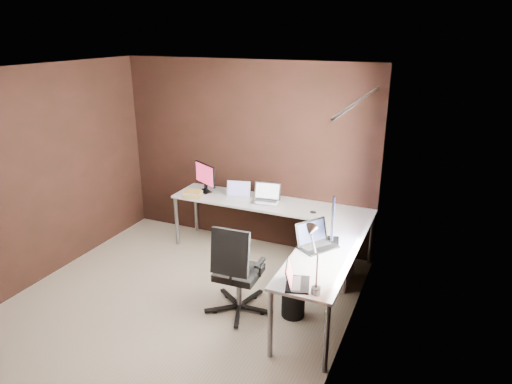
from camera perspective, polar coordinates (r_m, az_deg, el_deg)
room at (r=4.58m, az=-6.34°, el=-0.64°), size 3.60×3.60×2.50m
desk at (r=5.43m, az=3.60°, el=-4.01°), size 2.65×2.25×0.73m
drawer_pedestal at (r=5.54m, az=9.67°, el=-8.09°), size 0.42×0.50×0.60m
monitor_left at (r=6.28m, az=-6.37°, el=2.00°), size 0.41×0.24×0.40m
monitor_right at (r=4.85m, az=9.56°, el=-3.50°), size 0.17×0.51×0.42m
laptop_white at (r=6.08m, az=-2.28°, el=-0.31°), size 0.36×0.30×0.21m
laptop_silver at (r=5.95m, az=1.29°, el=-0.71°), size 0.38×0.30×0.24m
laptop_black_big at (r=4.79m, az=7.38°, el=-6.10°), size 0.45×0.48×0.26m
laptop_black_small at (r=4.10m, az=4.83°, el=-10.95°), size 0.28×0.34×0.20m
book_stack at (r=6.18m, az=-7.89°, el=-0.24°), size 0.26×0.23×0.08m
mouse_left at (r=6.18m, az=-7.79°, el=-0.41°), size 0.10×0.07×0.04m
mouse_corner at (r=5.62m, az=7.15°, el=-2.50°), size 0.09×0.07×0.03m
desk_lamp at (r=3.90m, az=7.06°, el=-7.16°), size 0.19×0.22×0.60m
office_chair at (r=4.91m, az=-2.32°, el=-11.72°), size 0.57×0.57×1.02m
wastebasket at (r=4.94m, az=4.66°, el=-13.72°), size 0.28×0.28×0.28m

